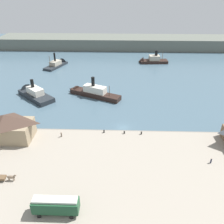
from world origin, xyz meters
TOP-DOWN VIEW (x-y plane):
  - ground_plane at (0.00, 0.00)m, footprint 320.00×320.00m
  - quay_promenade at (0.00, -22.00)m, footprint 110.00×36.00m
  - seawall_edge at (0.00, -3.60)m, footprint 110.00×0.80m
  - ferry_shed_east_terminal at (-35.34, -9.21)m, footprint 15.14×8.87m
  - street_tram at (-14.11, -35.40)m, footprint 9.58×2.97m
  - horse_cart at (-29.22, -26.68)m, footprint 5.81×1.60m
  - pedestrian_walking_west at (23.39, -18.53)m, footprint 0.39×0.39m
  - pedestrian_standing_center at (-19.31, -7.81)m, footprint 0.42×0.42m
  - mooring_post_center_east at (-6.14, -5.08)m, footprint 0.44×0.44m
  - mooring_post_west at (0.38, -5.43)m, footprint 0.44×0.44m
  - mooring_post_center_west at (5.79, -5.59)m, footprint 0.44×0.44m
  - ferry_approaching_west at (17.34, 73.46)m, footprint 18.07×6.93m
  - ferry_moored_west at (-38.92, 23.69)m, footprint 19.51×18.39m
  - ferry_approaching_east at (-37.84, 66.08)m, footprint 11.72×18.83m
  - ferry_departing_north at (-13.79, 25.20)m, footprint 24.57×14.49m
  - far_headland at (0.00, 110.00)m, footprint 180.00×24.00m

SIDE VIEW (x-z plane):
  - ground_plane at x=0.00m, z-range 0.00..0.00m
  - seawall_edge at x=0.00m, z-range 0.00..1.00m
  - quay_promenade at x=0.00m, z-range 0.00..1.20m
  - ferry_approaching_east at x=-37.84m, z-range -3.98..6.25m
  - ferry_moored_west at x=-38.92m, z-range -3.55..6.50m
  - ferry_approaching_west at x=17.34m, z-range -3.17..6.20m
  - mooring_post_center_east at x=-6.14m, z-range 1.20..2.10m
  - mooring_post_west at x=0.38m, z-range 1.20..2.10m
  - mooring_post_center_west at x=5.79m, z-range 1.20..2.10m
  - ferry_departing_north at x=-13.79m, z-range -3.15..6.66m
  - pedestrian_walking_west at x=23.39m, z-range 1.13..2.71m
  - pedestrian_standing_center at x=-19.31m, z-range 1.13..2.82m
  - horse_cart at x=-29.22m, z-range 1.19..3.06m
  - street_tram at x=-14.11m, z-range 1.56..5.73m
  - far_headland at x=0.00m, z-range 0.00..8.00m
  - ferry_shed_east_terminal at x=-35.34m, z-range 1.26..9.62m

